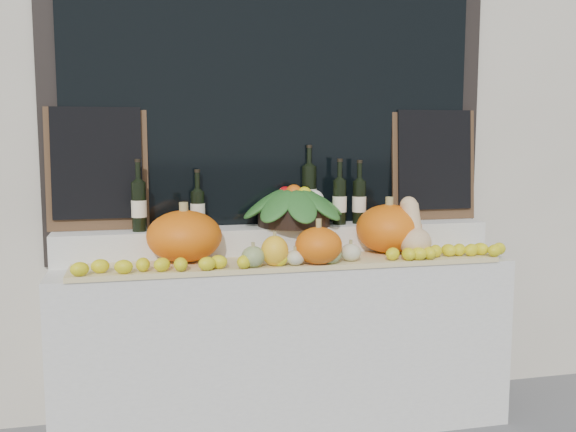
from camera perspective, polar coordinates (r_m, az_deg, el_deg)
The scene contains 18 objects.
storefront_facade at distance 4.00m, azimuth -2.72°, elevation 17.66°, with size 7.00×0.94×4.50m.
display_sill at distance 3.41m, azimuth -0.29°, elevation -11.26°, with size 2.30×0.55×0.88m, color silver.
rear_tier at distance 3.42m, azimuth -0.86°, elevation -2.20°, with size 2.30×0.25×0.16m, color silver.
straw_bedding at distance 3.17m, azimuth 0.21°, elevation -4.19°, with size 2.10×0.32×0.03m, color tan.
pumpkin_left at distance 3.16m, azimuth -9.21°, elevation -1.78°, with size 0.37×0.37×0.25m, color orange.
pumpkin_right at distance 3.40m, azimuth 8.95°, elevation -1.12°, with size 0.34×0.34×0.25m, color orange.
pumpkin_center at distance 3.07m, azimuth 2.73°, elevation -2.64°, with size 0.23×0.23×0.18m, color orange.
butternut_squash at distance 3.33m, azimuth 11.10°, elevation -1.47°, with size 0.17×0.22×0.30m.
decorative_gourds at distance 3.05m, azimuth 0.50°, elevation -3.34°, with size 0.60×0.14×0.17m.
lemon_heap at distance 3.06m, azimuth 0.68°, elevation -3.78°, with size 2.20×0.16×0.06m, color yellow, non-canonical shape.
produce_bowl at distance 3.40m, azimuth 0.52°, elevation 0.93°, with size 0.58×0.58×0.23m.
wine_bottle_far_left at distance 3.29m, azimuth -13.11°, elevation 0.91°, with size 0.08×0.08×0.36m.
wine_bottle_near_left at distance 3.36m, azimuth -8.03°, elevation 0.66°, with size 0.08×0.08×0.30m.
wine_bottle_tall at distance 3.50m, azimuth 1.88°, elevation 1.98°, with size 0.08×0.08×0.43m.
wine_bottle_near_right at distance 3.47m, azimuth 4.60°, elevation 1.32°, with size 0.08×0.08×0.35m.
wine_bottle_far_right at distance 3.51m, azimuth 6.34°, elevation 1.31°, with size 0.08×0.08×0.35m.
chalkboard_left at distance 3.37m, azimuth -16.61°, elevation 4.26°, with size 0.50×0.08×0.62m.
chalkboard_right at distance 3.75m, azimuth 12.85°, elevation 4.65°, with size 0.50×0.08×0.62m.
Camera 1 is at (-0.72, -1.63, 1.52)m, focal length 40.00 mm.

